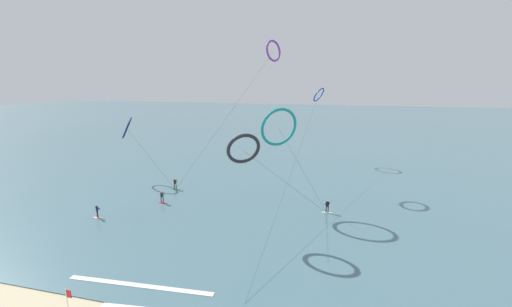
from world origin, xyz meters
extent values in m
cube|color=#476B75|center=(0.00, 105.91, 0.04)|extent=(400.00, 200.00, 0.08)
ellipsoid|color=silver|center=(7.74, 27.15, 0.11)|extent=(1.40, 0.40, 0.06)
cylinder|color=black|center=(7.86, 27.09, 0.54)|extent=(0.12, 0.12, 0.80)
cylinder|color=black|center=(7.62, 27.22, 0.54)|extent=(0.12, 0.12, 0.80)
cube|color=black|center=(7.74, 27.15, 1.25)|extent=(0.38, 0.33, 0.62)
sphere|color=tan|center=(7.74, 27.15, 1.67)|extent=(0.22, 0.22, 0.22)
cylinder|color=black|center=(7.93, 27.17, 1.30)|extent=(0.32, 0.48, 0.39)
cylinder|color=black|center=(7.55, 27.38, 1.30)|extent=(0.32, 0.48, 0.39)
ellipsoid|color=red|center=(-14.26, 25.13, 0.11)|extent=(1.40, 0.40, 0.06)
cylinder|color=#1E2823|center=(-14.13, 25.18, 0.54)|extent=(0.12, 0.12, 0.80)
cylinder|color=#1E2823|center=(-14.38, 25.07, 0.54)|extent=(0.12, 0.12, 0.80)
cube|color=#1E2823|center=(-14.26, 25.13, 1.25)|extent=(0.37, 0.31, 0.62)
sphere|color=tan|center=(-14.26, 25.13, 1.67)|extent=(0.22, 0.22, 0.22)
cylinder|color=#1E2823|center=(-14.06, 25.34, 1.30)|extent=(0.29, 0.49, 0.39)
cylinder|color=#1E2823|center=(-14.46, 25.15, 1.30)|extent=(0.29, 0.49, 0.39)
ellipsoid|color=#EA7260|center=(-19.43, 18.86, 0.11)|extent=(1.40, 0.40, 0.06)
cylinder|color=#191E38|center=(-19.54, 18.95, 0.54)|extent=(0.12, 0.12, 0.80)
cylinder|color=#191E38|center=(-19.32, 18.78, 0.54)|extent=(0.12, 0.12, 0.80)
cube|color=#191E38|center=(-19.43, 18.86, 1.25)|extent=(0.38, 0.36, 0.62)
sphere|color=tan|center=(-19.43, 18.86, 1.67)|extent=(0.22, 0.22, 0.22)
cylinder|color=#191E38|center=(-19.61, 19.12, 1.30)|extent=(0.38, 0.45, 0.39)
cylinder|color=#191E38|center=(-19.26, 18.85, 1.30)|extent=(0.38, 0.45, 0.39)
ellipsoid|color=#199351|center=(-15.24, 30.72, 0.11)|extent=(1.40, 0.40, 0.06)
cylinder|color=black|center=(-15.13, 30.81, 0.54)|extent=(0.12, 0.12, 0.80)
cylinder|color=black|center=(-15.35, 30.63, 0.54)|extent=(0.12, 0.12, 0.80)
cube|color=black|center=(-15.24, 30.72, 1.25)|extent=(0.37, 0.36, 0.62)
sphere|color=tan|center=(-15.24, 30.72, 1.67)|extent=(0.22, 0.22, 0.22)
cylinder|color=black|center=(-15.07, 30.98, 1.30)|extent=(0.39, 0.44, 0.39)
cylinder|color=black|center=(-15.41, 30.70, 1.30)|extent=(0.39, 0.44, 0.39)
torus|color=navy|center=(-25.46, 34.42, 8.72)|extent=(3.71, 4.30, 3.63)
cylinder|color=#3F3F3F|center=(-20.35, 32.57, 4.29)|extent=(10.24, 3.72, 8.59)
torus|color=#2647B7|center=(4.55, 56.14, 13.48)|extent=(2.97, 3.74, 2.94)
cylinder|color=#3F3F3F|center=(3.40, 32.05, 6.67)|extent=(2.32, 48.20, 13.37)
torus|color=teal|center=(1.22, 28.14, 10.65)|extent=(4.90, 4.33, 5.06)
cylinder|color=#3F3F3F|center=(4.48, 27.65, 5.24)|extent=(6.55, 1.01, 10.48)
torus|color=purple|center=(-2.39, 42.52, 21.15)|extent=(2.44, 3.49, 3.56)
cylinder|color=#3F3F3F|center=(-8.82, 36.62, 10.49)|extent=(12.88, 11.82, 20.99)
torus|color=black|center=(-1.09, 19.82, 9.46)|extent=(4.04, 3.48, 3.56)
cylinder|color=#3F3F3F|center=(3.33, 23.49, 4.64)|extent=(8.86, 7.36, 9.29)
cylinder|color=silver|center=(-9.43, 3.88, 1.21)|extent=(0.06, 0.06, 2.42)
cube|color=red|center=(-9.21, 3.88, 2.07)|extent=(0.44, 0.04, 0.60)
cube|color=white|center=(-6.75, 8.30, 0.06)|extent=(12.73, 1.25, 0.12)
camera|label=1|loc=(8.15, -12.03, 16.63)|focal=22.63mm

